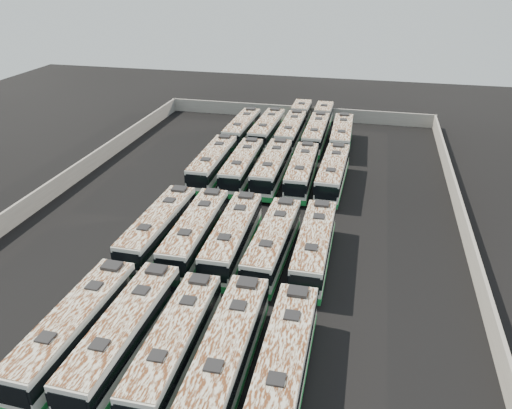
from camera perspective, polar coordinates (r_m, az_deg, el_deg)
The scene contains 22 objects.
ground at distance 53.81m, azimuth -1.35°, elevation -1.07°, with size 140.00×140.00×0.00m, color black.
perimeter_wall at distance 53.31m, azimuth -1.37°, elevation -0.03°, with size 45.20×73.20×2.20m.
bus_front_far_left at distance 37.58m, azimuth -19.94°, elevation -13.14°, with size 3.05×13.07×3.67m.
bus_front_left at distance 36.06m, azimuth -14.78°, elevation -14.15°, with size 3.02×13.21×3.71m.
bus_front_center at distance 34.73m, azimuth -9.19°, elevation -15.50°, with size 2.84×12.66×3.56m.
bus_front_right at distance 33.69m, azimuth -3.28°, elevation -16.54°, with size 2.93×13.21×3.72m.
bus_front_far_right at distance 32.95m, azimuth 3.22°, elevation -17.77°, with size 2.91×13.14×3.70m.
bus_midfront_far_left at distance 48.10m, azimuth -11.05°, elevation -2.64°, with size 2.93×13.01×3.66m.
bus_midfront_left at distance 46.72m, azimuth -6.89°, elevation -3.19°, with size 3.06×13.23×3.71m.
bus_midfront_center at distance 45.76m, azimuth -2.67°, elevation -3.72°, with size 3.06×13.14×3.69m.
bus_midfront_right at distance 44.87m, azimuth 1.95°, elevation -4.42°, with size 3.03×12.87×3.61m.
bus_midfront_far_right at distance 44.63m, azimuth 6.68°, elevation -4.78°, with size 2.81×12.88×3.63m.
bus_midback_far_left at distance 62.37m, azimuth -4.92°, elevation 4.73°, with size 2.97×13.14×3.70m.
bus_midback_left at distance 61.33m, azimuth -1.59°, elevation 4.39°, with size 2.97×12.85×3.61m.
bus_midback_center at distance 60.73m, azimuth 1.83°, elevation 4.21°, with size 2.87×13.12×3.69m.
bus_midback_right at distance 60.15m, azimuth 5.25°, elevation 3.82°, with size 2.97×12.75×3.58m.
bus_midback_far_right at distance 59.85m, azimuth 8.76°, elevation 3.54°, with size 3.01×13.05×3.67m.
bus_back_far_left at distance 75.46m, azimuth -1.59°, elevation 8.65°, with size 2.77×12.65×3.56m.
bus_back_left at distance 74.80m, azimuth 1.28°, elevation 8.53°, with size 2.96×13.05×3.67m.
bus_back_center at distance 77.24m, azimuth 4.43°, elevation 9.02°, with size 2.85×19.91×3.61m.
bus_back_right at distance 76.72m, azimuth 7.16°, elevation 8.75°, with size 2.77×19.65×3.56m.
bus_back_far_right at distance 73.29m, azimuth 9.76°, elevation 7.75°, with size 3.03×12.87×3.61m.
Camera 1 is at (12.20, -46.15, 24.83)m, focal length 35.00 mm.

